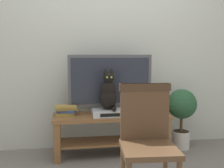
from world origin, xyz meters
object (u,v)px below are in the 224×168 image
object	(u,v)px
cat	(108,93)
book_stack	(66,110)
tv_stand	(111,126)
potted_plant	(182,110)
media_box	(108,112)
wooden_chair	(147,135)
tv	(110,82)

from	to	relation	value
cat	book_stack	size ratio (longest dim) A/B	1.80
tv_stand	potted_plant	xyz separation A→B (m)	(0.89, 0.06, 0.14)
book_stack	potted_plant	world-z (taller)	potted_plant
media_box	wooden_chair	xyz separation A→B (m)	(0.15, -1.03, 0.03)
cat	tv_stand	bearing A→B (deg)	55.44
potted_plant	book_stack	bearing A→B (deg)	-178.47
wooden_chair	tv_stand	bearing A→B (deg)	95.63
wooden_chair	book_stack	world-z (taller)	wooden_chair
cat	book_stack	bearing A→B (deg)	169.36
tv_stand	potted_plant	bearing A→B (deg)	4.00
wooden_chair	cat	bearing A→B (deg)	98.46
media_box	book_stack	distance (m)	0.48
tv	book_stack	world-z (taller)	tv
tv_stand	wooden_chair	bearing A→B (deg)	-84.37
cat	potted_plant	bearing A→B (deg)	7.73
tv	cat	bearing A→B (deg)	-107.79
wooden_chair	potted_plant	xyz separation A→B (m)	(0.78, 1.14, -0.07)
cat	book_stack	xyz separation A→B (m)	(-0.47, 0.09, -0.19)
tv_stand	media_box	size ratio (longest dim) A/B	3.68
cat	potted_plant	world-z (taller)	cat
cat	wooden_chair	distance (m)	1.04
tv_stand	cat	size ratio (longest dim) A/B	2.83
wooden_chair	book_stack	bearing A→B (deg)	119.51
tv_stand	wooden_chair	distance (m)	1.10
cat	wooden_chair	size ratio (longest dim) A/B	0.50
tv	wooden_chair	size ratio (longest dim) A/B	1.04
tv_stand	cat	bearing A→B (deg)	-124.56
media_box	wooden_chair	distance (m)	1.04
tv_stand	wooden_chair	world-z (taller)	wooden_chair
tv_stand	media_box	distance (m)	0.19
tv_stand	tv	size ratio (longest dim) A/B	1.36
wooden_chair	potted_plant	size ratio (longest dim) A/B	1.27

